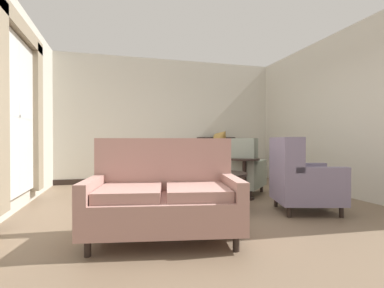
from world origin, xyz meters
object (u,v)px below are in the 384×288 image
porcelain_vase (216,161)px  side_table (244,174)px  sideboard (219,161)px  gramophone (222,137)px  armchair_foreground_right (237,171)px  coffee_table (219,180)px  armchair_beside_settee (300,180)px  settee (164,197)px  armchair_near_window (149,176)px

porcelain_vase → side_table: 0.96m
sideboard → gramophone: bearing=-61.6°
armchair_foreground_right → side_table: (-0.06, -0.42, -0.01)m
porcelain_vase → sideboard: size_ratio=0.33×
coffee_table → side_table: size_ratio=1.17×
armchair_foreground_right → side_table: bearing=125.6°
gramophone → armchair_beside_settee: bearing=-91.0°
side_table → armchair_beside_settee: bearing=-69.6°
porcelain_vase → gramophone: gramophone is taller
sideboard → coffee_table: bearing=-110.8°
porcelain_vase → gramophone: 2.94m
armchair_beside_settee → settee: bearing=121.2°
armchair_near_window → gramophone: gramophone is taller
coffee_table → porcelain_vase: 0.27m
coffee_table → porcelain_vase: size_ratio=2.28×
coffee_table → side_table: side_table is taller
sideboard → gramophone: gramophone is taller
armchair_foreground_right → armchair_near_window: bearing=50.7°
armchair_foreground_right → gramophone: bearing=-57.9°
porcelain_vase → armchair_foreground_right: size_ratio=0.30×
porcelain_vase → armchair_near_window: armchair_near_window is taller
side_table → settee: bearing=-136.7°
coffee_table → settee: 1.33m
armchair_foreground_right → settee: bearing=93.2°
coffee_table → sideboard: bearing=69.2°
settee → armchair_foreground_right: (1.70, 1.97, 0.02)m
armchair_near_window → armchair_beside_settee: armchair_beside_settee is taller
coffee_table → armchair_beside_settee: bearing=-20.1°
coffee_table → side_table: 0.92m
porcelain_vase → armchair_foreground_right: 1.29m
porcelain_vase → gramophone: bearing=67.1°
side_table → gramophone: (0.42, 2.11, 0.67)m
porcelain_vase → armchair_beside_settee: size_ratio=0.34×
settee → gramophone: 4.25m
porcelain_vase → sideboard: 2.99m
coffee_table → armchair_beside_settee: armchair_beside_settee is taller
side_table → sideboard: (0.37, 2.20, 0.06)m
armchair_foreground_right → sideboard: bearing=-55.7°
coffee_table → sideboard: size_ratio=0.75×
armchair_beside_settee → coffee_table: bearing=85.7°
porcelain_vase → settee: settee is taller
coffee_table → sideboard: (1.06, 2.80, 0.05)m
armchair_near_window → armchair_beside_settee: bearing=95.9°
coffee_table → side_table: (0.69, 0.60, -0.01)m
armchair_near_window → side_table: size_ratio=1.59×
armchair_near_window → gramophone: size_ratio=2.04×
settee → armchair_foreground_right: bearing=59.3°
coffee_table → armchair_beside_settee: 1.13m
porcelain_vase → side_table: bearing=38.7°
side_table → armchair_near_window: bearing=171.7°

